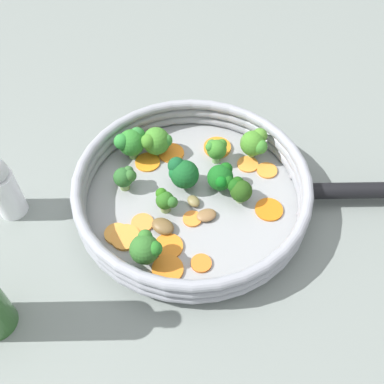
# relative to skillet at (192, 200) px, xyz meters

# --- Properties ---
(ground_plane) EXTENTS (4.00, 4.00, 0.00)m
(ground_plane) POSITION_rel_skillet_xyz_m (0.00, 0.00, -0.01)
(ground_plane) COLOR slate
(skillet) EXTENTS (0.35, 0.35, 0.01)m
(skillet) POSITION_rel_skillet_xyz_m (0.00, 0.00, 0.00)
(skillet) COLOR #939699
(skillet) RESTS_ON ground_plane
(skillet_rim_wall) EXTENTS (0.36, 0.36, 0.05)m
(skillet_rim_wall) POSITION_rel_skillet_xyz_m (0.00, 0.00, 0.03)
(skillet_rim_wall) COLOR #9496A0
(skillet_rim_wall) RESTS_ON skillet
(skillet_handle) EXTENTS (0.16, 0.16, 0.03)m
(skillet_handle) POSITION_rel_skillet_xyz_m (-0.20, 0.19, 0.02)
(skillet_handle) COLOR black
(skillet_handle) RESTS_ON skillet
(skillet_rivet_left) EXTENTS (0.01, 0.01, 0.01)m
(skillet_rivet_left) POSITION_rel_skillet_xyz_m (-0.09, 0.14, 0.01)
(skillet_rivet_left) COLOR #97929C
(skillet_rivet_left) RESTS_ON skillet
(skillet_rivet_right) EXTENTS (0.01, 0.01, 0.01)m
(skillet_rivet_right) POSITION_rel_skillet_xyz_m (-0.14, 0.09, 0.01)
(skillet_rivet_right) COLOR #97959B
(skillet_rivet_right) RESTS_ON skillet
(carrot_slice_0) EXTENTS (0.06, 0.06, 0.00)m
(carrot_slice_0) POSITION_rel_skillet_xyz_m (0.11, 0.07, 0.01)
(carrot_slice_0) COLOR orange
(carrot_slice_0) RESTS_ON skillet
(carrot_slice_1) EXTENTS (0.05, 0.05, 0.00)m
(carrot_slice_1) POSITION_rel_skillet_xyz_m (-0.00, -0.11, 0.01)
(carrot_slice_1) COLOR orange
(carrot_slice_1) RESTS_ON skillet
(carrot_slice_2) EXTENTS (0.05, 0.05, 0.01)m
(carrot_slice_2) POSITION_rel_skillet_xyz_m (0.13, -0.03, 0.01)
(carrot_slice_2) COLOR #EC983D
(carrot_slice_2) RESTS_ON skillet
(carrot_slice_3) EXTENTS (0.06, 0.06, 0.01)m
(carrot_slice_3) POSITION_rel_skillet_xyz_m (0.12, -0.02, 0.01)
(carrot_slice_3) COLOR orange
(carrot_slice_3) RESTS_ON skillet
(carrot_slice_4) EXTENTS (0.07, 0.07, 0.01)m
(carrot_slice_4) POSITION_rel_skillet_xyz_m (-0.11, -0.04, 0.01)
(carrot_slice_4) COLOR orange
(carrot_slice_4) RESTS_ON skillet
(carrot_slice_5) EXTENTS (0.06, 0.06, 0.00)m
(carrot_slice_5) POSITION_rel_skillet_xyz_m (0.09, 0.04, 0.01)
(carrot_slice_5) COLOR orange
(carrot_slice_5) RESTS_ON skillet
(carrot_slice_6) EXTENTS (0.04, 0.04, 0.00)m
(carrot_slice_6) POSITION_rel_skillet_xyz_m (0.09, -0.02, 0.01)
(carrot_slice_6) COLOR orange
(carrot_slice_6) RESTS_ON skillet
(carrot_slice_7) EXTENTS (0.04, 0.04, 0.00)m
(carrot_slice_7) POSITION_rel_skillet_xyz_m (-0.12, 0.02, 0.01)
(carrot_slice_7) COLOR orange
(carrot_slice_7) RESTS_ON skillet
(carrot_slice_8) EXTENTS (0.04, 0.04, 0.00)m
(carrot_slice_8) POSITION_rel_skillet_xyz_m (0.07, 0.09, 0.01)
(carrot_slice_8) COLOR orange
(carrot_slice_8) RESTS_ON skillet
(carrot_slice_9) EXTENTS (0.06, 0.06, 0.00)m
(carrot_slice_9) POSITION_rel_skillet_xyz_m (-0.04, -0.09, 0.01)
(carrot_slice_9) COLOR orange
(carrot_slice_9) RESTS_ON skillet
(carrot_slice_10) EXTENTS (0.04, 0.04, 0.00)m
(carrot_slice_10) POSITION_rel_skillet_xyz_m (-0.07, 0.10, 0.01)
(carrot_slice_10) COLOR orange
(carrot_slice_10) RESTS_ON skillet
(carrot_slice_11) EXTENTS (0.04, 0.04, 0.00)m
(carrot_slice_11) POSITION_rel_skillet_xyz_m (-0.13, 0.05, 0.01)
(carrot_slice_11) COLOR orange
(carrot_slice_11) RESTS_ON skillet
(carrot_slice_12) EXTENTS (0.05, 0.05, 0.01)m
(carrot_slice_12) POSITION_rel_skillet_xyz_m (-0.04, -0.12, 0.01)
(carrot_slice_12) COLOR orange
(carrot_slice_12) RESTS_ON skillet
(carrot_slice_13) EXTENTS (0.04, 0.04, 0.00)m
(carrot_slice_13) POSITION_rel_skillet_xyz_m (0.03, 0.03, 0.01)
(carrot_slice_13) COLOR orange
(carrot_slice_13) RESTS_ON skillet
(broccoli_floret_0) EXTENTS (0.05, 0.05, 0.05)m
(broccoli_floret_0) POSITION_rel_skillet_xyz_m (-0.03, -0.11, 0.04)
(broccoli_floret_0) COLOR #638E55
(broccoli_floret_0) RESTS_ON skillet
(broccoli_floret_1) EXTENTS (0.03, 0.04, 0.04)m
(broccoli_floret_1) POSITION_rel_skillet_xyz_m (0.04, -0.01, 0.03)
(broccoli_floret_1) COLOR #7E9753
(broccoli_floret_1) RESTS_ON skillet
(broccoli_floret_2) EXTENTS (0.03, 0.03, 0.04)m
(broccoli_floret_2) POSITION_rel_skillet_xyz_m (0.06, -0.09, 0.03)
(broccoli_floret_2) COLOR #86A55D
(broccoli_floret_2) RESTS_ON skillet
(broccoli_floret_3) EXTENTS (0.06, 0.04, 0.06)m
(broccoli_floret_3) POSITION_rel_skillet_xyz_m (0.01, -0.13, 0.04)
(broccoli_floret_3) COLOR #5D884B
(broccoli_floret_3) RESTS_ON skillet
(broccoli_floret_4) EXTENTS (0.03, 0.04, 0.04)m
(broccoli_floret_4) POSITION_rel_skillet_xyz_m (-0.05, 0.05, 0.03)
(broccoli_floret_4) COLOR #7A9A57
(broccoli_floret_4) RESTS_ON skillet
(broccoli_floret_5) EXTENTS (0.04, 0.04, 0.05)m
(broccoli_floret_5) POSITION_rel_skillet_xyz_m (-0.08, -0.03, 0.04)
(broccoli_floret_5) COLOR #72A359
(broccoli_floret_5) RESTS_ON skillet
(broccoli_floret_6) EXTENTS (0.05, 0.05, 0.05)m
(broccoli_floret_6) POSITION_rel_skillet_xyz_m (-0.14, 0.01, 0.04)
(broccoli_floret_6) COLOR #7EA45A
(broccoli_floret_6) RESTS_ON skillet
(broccoli_floret_7) EXTENTS (0.04, 0.04, 0.05)m
(broccoli_floret_7) POSITION_rel_skillet_xyz_m (0.12, 0.03, 0.04)
(broccoli_floret_7) COLOR #5C9144
(broccoli_floret_7) RESTS_ON skillet
(broccoli_floret_8) EXTENTS (0.05, 0.05, 0.05)m
(broccoli_floret_8) POSITION_rel_skillet_xyz_m (-0.01, -0.03, 0.04)
(broccoli_floret_8) COLOR #7A975D
(broccoli_floret_8) RESTS_ON skillet
(broccoli_floret_9) EXTENTS (0.05, 0.05, 0.05)m
(broccoli_floret_9) POSITION_rel_skillet_xyz_m (-0.05, 0.02, 0.03)
(broccoli_floret_9) COLOR #7BAE63
(broccoli_floret_9) RESTS_ON skillet
(mushroom_piece_0) EXTENTS (0.03, 0.04, 0.01)m
(mushroom_piece_0) POSITION_rel_skillet_xyz_m (0.07, 0.01, 0.01)
(mushroom_piece_0) COLOR brown
(mushroom_piece_0) RESTS_ON skillet
(mushroom_piece_1) EXTENTS (0.02, 0.03, 0.01)m
(mushroom_piece_1) POSITION_rel_skillet_xyz_m (0.01, 0.01, 0.01)
(mushroom_piece_1) COLOR olive
(mushroom_piece_1) RESTS_ON skillet
(mushroom_piece_2) EXTENTS (0.04, 0.03, 0.01)m
(mushroom_piece_2) POSITION_rel_skillet_xyz_m (0.01, 0.04, 0.01)
(mushroom_piece_2) COLOR olive
(mushroom_piece_2) RESTS_ON skillet
(salt_shaker) EXTENTS (0.04, 0.04, 0.11)m
(salt_shaker) POSITION_rel_skillet_xyz_m (0.21, -0.19, 0.05)
(salt_shaker) COLOR white
(salt_shaker) RESTS_ON ground_plane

